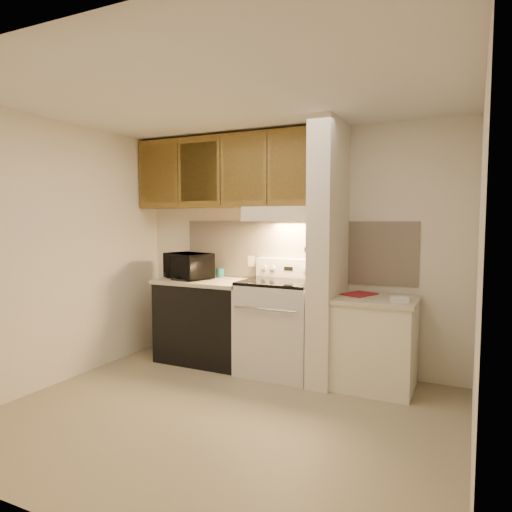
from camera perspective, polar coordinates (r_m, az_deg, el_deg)
The scene contains 50 objects.
floor at distance 3.89m, azimuth -4.10°, elevation -19.27°, with size 3.60×3.60×0.00m, color tan.
ceiling at distance 3.67m, azimuth -4.34°, elevation 19.24°, with size 3.60×3.60×0.00m, color white.
wall_back at distance 4.92m, azimuth 4.52°, elevation 0.86°, with size 3.60×0.02×2.50m, color white.
wall_left at distance 4.73m, azimuth -23.49°, elevation 0.33°, with size 0.02×3.00×2.50m, color white.
wall_right at distance 3.10m, azimuth 26.06°, elevation -1.86°, with size 0.02×3.00×2.50m, color white.
backsplash at distance 4.91m, azimuth 4.47°, elevation 0.67°, with size 2.60×0.02×0.63m, color #F3DEC7.
range_body at distance 4.72m, azimuth 2.93°, elevation -9.00°, with size 0.76×0.65×0.92m, color silver.
oven_window at distance 4.43m, azimuth 1.32°, elevation -9.38°, with size 0.50×0.01×0.30m, color black.
oven_handle at distance 4.35m, azimuth 1.12°, elevation -6.68°, with size 0.02×0.02×0.65m, color silver.
cooktop at distance 4.63m, azimuth 2.95°, elevation -3.29°, with size 0.74×0.64×0.03m, color black.
range_backguard at distance 4.88m, azimuth 4.25°, elevation -1.53°, with size 0.76×0.08×0.20m, color silver.
range_display at distance 4.84m, azimuth 4.07°, elevation -1.58°, with size 0.10×0.01×0.04m, color black.
range_knob_left_outer at distance 4.95m, azimuth 1.04°, elevation -1.43°, with size 0.05×0.05×0.02m, color silver.
range_knob_left_inner at distance 4.91m, azimuth 2.11°, elevation -1.48°, with size 0.05×0.05×0.02m, color silver.
range_knob_right_inner at distance 4.78m, azimuth 6.07°, elevation -1.68°, with size 0.05×0.05×0.02m, color silver.
range_knob_right_outer at distance 4.75m, azimuth 7.20°, elevation -1.73°, with size 0.05×0.05×0.02m, color silver.
dishwasher_front at distance 5.13m, azimuth -6.22°, elevation -8.20°, with size 1.00×0.63×0.87m, color black.
left_countertop at distance 5.05m, azimuth -6.26°, elevation -3.16°, with size 1.04×0.67×0.04m, color beige.
spoon_rest at distance 4.98m, azimuth -9.28°, elevation -2.98°, with size 0.24×0.08×0.02m, color black.
teal_jar at distance 5.20m, azimuth -4.52°, elevation -2.12°, with size 0.09×0.09×0.10m, color #236D71.
outlet at distance 5.10m, azimuth -0.62°, elevation -0.68°, with size 0.08×0.01×0.12m, color white.
microwave at distance 5.13m, azimuth -8.48°, elevation -1.23°, with size 0.51×0.35×0.28m, color black.
partition_pillar at distance 4.42m, azimuth 9.05°, elevation 0.39°, with size 0.22×0.70×2.50m, color white.
pillar_trim at distance 4.46m, azimuth 7.63°, elevation 1.08°, with size 0.01×0.70×0.04m, color brown.
knife_strip at distance 4.41m, azimuth 7.35°, elevation 1.30°, with size 0.02×0.42×0.04m, color black.
knife_blade_a at distance 4.26m, azimuth 6.45°, elevation -0.16°, with size 0.01×0.04×0.16m, color silver.
knife_handle_a at distance 4.26m, azimuth 6.56°, elevation 1.87°, with size 0.02×0.02×0.10m, color black.
knife_blade_b at distance 4.34m, azimuth 6.83°, elevation -0.20°, with size 0.01×0.04×0.18m, color silver.
knife_handle_b at distance 4.32m, azimuth 6.82°, elevation 1.90°, with size 0.02×0.02×0.10m, color black.
knife_blade_c at distance 4.42m, azimuth 7.18°, elevation -0.25°, with size 0.01×0.04×0.20m, color silver.
knife_handle_c at distance 4.41m, azimuth 7.20°, elevation 1.95°, with size 0.02×0.02×0.10m, color black.
knife_blade_d at distance 4.50m, azimuth 7.53°, elevation 0.09°, with size 0.01×0.04×0.16m, color silver.
knife_handle_d at distance 4.49m, azimuth 7.54°, elevation 2.00°, with size 0.02×0.02×0.10m, color black.
knife_blade_e at distance 4.56m, azimuth 7.78°, elevation 0.02°, with size 0.01×0.04×0.18m, color silver.
knife_handle_e at distance 4.57m, azimuth 7.88°, elevation 2.04°, with size 0.02×0.02×0.10m, color black.
oven_mitt at distance 4.63m, azimuth 8.08°, elevation 0.21°, with size 0.03×0.10×0.24m, color gray.
right_cab_base at distance 4.46m, azimuth 14.67°, elevation -10.71°, with size 0.70×0.60×0.81m, color white.
right_countertop at distance 4.37m, azimuth 14.79°, elevation -5.32°, with size 0.74×0.64×0.04m, color beige.
red_folder at distance 4.50m, azimuth 12.78°, elevation -4.67°, with size 0.23×0.32×0.01m, color #A9202B.
white_box at distance 4.23m, azimuth 17.48°, elevation -5.14°, with size 0.16×0.11×0.04m, color white.
range_hood at distance 4.71m, azimuth 3.58°, elevation 5.26°, with size 0.78×0.44×0.15m, color white.
hood_lip at distance 4.51m, azimuth 2.57°, elevation 4.72°, with size 0.78×0.04×0.06m, color white.
upper_cabinets at distance 5.07m, azimuth -3.56°, elevation 10.42°, with size 2.18×0.33×0.77m, color brown.
cab_door_a at distance 5.39m, azimuth -12.14°, elevation 9.99°, with size 0.46×0.01×0.63m, color brown.
cab_gap_a at distance 5.23m, azimuth -9.74°, elevation 10.19°, with size 0.01×0.01×0.73m, color black.
cab_door_b at distance 5.07m, azimuth -7.19°, elevation 10.39°, with size 0.46×0.01×0.63m, color brown.
cab_gap_b at distance 4.93m, azimuth -4.49°, elevation 10.58°, with size 0.01×0.01×0.73m, color black.
cab_door_c at distance 4.80m, azimuth -1.62°, elevation 10.75°, with size 0.46×0.01×0.63m, color brown.
cab_gap_c at distance 4.68m, azimuth 1.39°, elevation 10.91°, with size 0.01×0.01×0.73m, color black.
cab_door_d at distance 4.58m, azimuth 4.56°, elevation 11.04°, with size 0.46×0.01×0.63m, color brown.
Camera 1 is at (1.77, -3.08, 1.58)m, focal length 32.00 mm.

